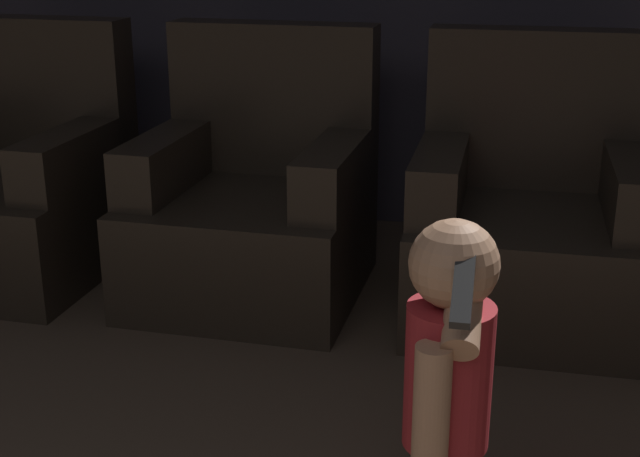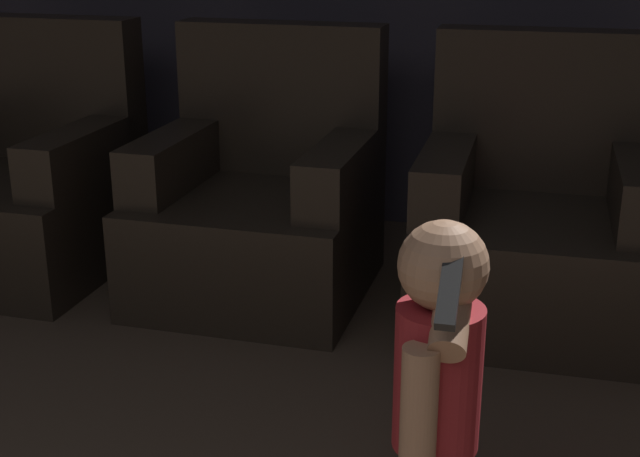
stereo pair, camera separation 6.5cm
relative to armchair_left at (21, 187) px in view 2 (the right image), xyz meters
The scene contains 4 objects.
armchair_left is the anchor object (origin of this frame).
armchair_middle 0.98m from the armchair_left, ahead, with size 0.81×0.83×0.95m.
armchair_right 1.96m from the armchair_left, ahead, with size 0.79×0.81×0.95m.
person_toddler 2.28m from the armchair_left, 38.84° to the right, with size 0.17×0.31×0.78m.
Camera 2 is at (0.82, 0.64, 1.31)m, focal length 50.00 mm.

